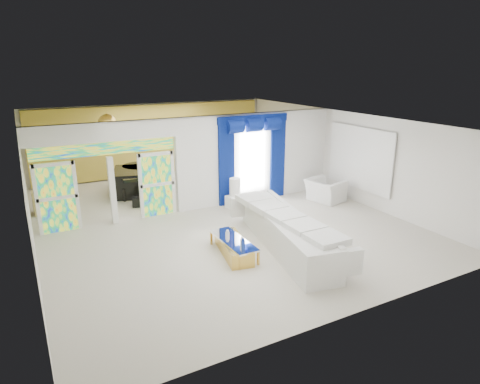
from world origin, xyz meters
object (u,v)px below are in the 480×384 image
white_sofa (286,233)px  armchair (325,190)px  grand_piano (134,181)px  coffee_table (234,247)px  console_table (243,200)px

white_sofa → armchair: bearing=48.2°
armchair → grand_piano: bearing=42.2°
coffee_table → console_table: bearing=57.8°
white_sofa → armchair: 4.23m
coffee_table → console_table: size_ratio=1.40×
white_sofa → console_table: white_sofa is taller
coffee_table → grand_piano: grand_piano is taller
console_table → grand_piano: grand_piano is taller
grand_piano → white_sofa: bearing=-55.3°
white_sofa → console_table: 3.52m
console_table → grand_piano: bearing=132.5°
armchair → grand_piano: (-5.60, 4.02, 0.07)m
armchair → white_sofa: bearing=114.9°
white_sofa → coffee_table: 1.40m
console_table → armchair: (2.75, -0.91, 0.18)m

